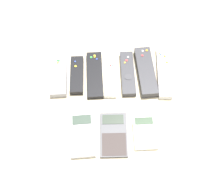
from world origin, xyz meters
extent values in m
plane|color=beige|center=(0.00, 0.00, 0.00)|extent=(3.00, 3.00, 0.00)
cube|color=gray|center=(-0.19, 0.14, 0.01)|extent=(0.06, 0.19, 0.02)
cylinder|color=green|center=(-0.19, 0.19, 0.02)|extent=(0.01, 0.01, 0.00)
cylinder|color=yellow|center=(-0.20, 0.18, 0.02)|extent=(0.01, 0.01, 0.00)
cylinder|color=green|center=(-0.20, 0.20, 0.02)|extent=(0.01, 0.01, 0.00)
cube|color=black|center=(-0.12, 0.14, 0.01)|extent=(0.05, 0.16, 0.02)
cylinder|color=yellow|center=(-0.13, 0.17, 0.02)|extent=(0.01, 0.01, 0.00)
cylinder|color=blue|center=(-0.13, 0.19, 0.02)|extent=(0.01, 0.01, 0.00)
cube|color=black|center=(-0.06, 0.14, 0.01)|extent=(0.06, 0.20, 0.02)
cylinder|color=green|center=(-0.07, 0.21, 0.02)|extent=(0.01, 0.01, 0.00)
cylinder|color=yellow|center=(-0.06, 0.22, 0.02)|extent=(0.01, 0.01, 0.00)
cylinder|color=yellow|center=(-0.06, 0.21, 0.02)|extent=(0.01, 0.01, 0.00)
cylinder|color=blue|center=(-0.05, 0.20, 0.02)|extent=(0.01, 0.01, 0.00)
cube|color=white|center=(0.00, 0.13, 0.01)|extent=(0.05, 0.20, 0.02)
cylinder|color=#99999E|center=(0.00, 0.11, 0.02)|extent=(0.02, 0.02, 0.00)
cylinder|color=blue|center=(0.01, 0.17, 0.02)|extent=(0.01, 0.01, 0.00)
cylinder|color=red|center=(0.00, 0.17, 0.02)|extent=(0.01, 0.01, 0.00)
cube|color=#333338|center=(0.06, 0.14, 0.01)|extent=(0.05, 0.19, 0.02)
cylinder|color=#38383D|center=(0.06, 0.11, 0.02)|extent=(0.03, 0.03, 0.00)
cylinder|color=silver|center=(0.07, 0.20, 0.02)|extent=(0.01, 0.01, 0.00)
cylinder|color=yellow|center=(0.05, 0.18, 0.02)|extent=(0.01, 0.01, 0.00)
cylinder|color=red|center=(0.06, 0.19, 0.02)|extent=(0.01, 0.01, 0.00)
cube|color=#333338|center=(0.13, 0.14, 0.01)|extent=(0.07, 0.21, 0.03)
cylinder|color=red|center=(0.12, 0.20, 0.03)|extent=(0.01, 0.01, 0.00)
cylinder|color=silver|center=(0.12, 0.22, 0.03)|extent=(0.01, 0.01, 0.00)
cylinder|color=orange|center=(0.14, 0.23, 0.03)|extent=(0.01, 0.01, 0.00)
cube|color=silver|center=(0.20, 0.14, 0.01)|extent=(0.06, 0.22, 0.02)
cylinder|color=yellow|center=(0.19, 0.22, 0.02)|extent=(0.01, 0.01, 0.00)
cylinder|color=orange|center=(0.21, 0.20, 0.02)|extent=(0.01, 0.01, 0.00)
cylinder|color=orange|center=(0.21, 0.17, 0.02)|extent=(0.01, 0.01, 0.00)
cylinder|color=blue|center=(0.19, 0.21, 0.02)|extent=(0.01, 0.01, 0.00)
cube|color=#B2B2B7|center=(-0.10, -0.10, 0.01)|extent=(0.09, 0.16, 0.02)
cube|color=#38473D|center=(-0.11, -0.05, 0.02)|extent=(0.06, 0.04, 0.00)
cube|color=gray|center=(-0.10, -0.14, 0.02)|extent=(0.07, 0.08, 0.00)
cube|color=#4C4C51|center=(0.00, -0.10, 0.01)|extent=(0.09, 0.16, 0.01)
cube|color=#333D33|center=(0.00, -0.05, 0.01)|extent=(0.07, 0.04, 0.00)
cube|color=#362E2D|center=(0.00, -0.14, 0.01)|extent=(0.08, 0.08, 0.00)
cube|color=silver|center=(0.10, -0.10, 0.01)|extent=(0.08, 0.12, 0.01)
cube|color=#2D422D|center=(0.10, -0.06, 0.01)|extent=(0.06, 0.03, 0.00)
cube|color=#A0A5A4|center=(0.10, -0.13, 0.01)|extent=(0.07, 0.06, 0.00)
camera|label=1|loc=(-0.02, -0.52, 0.96)|focal=50.00mm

